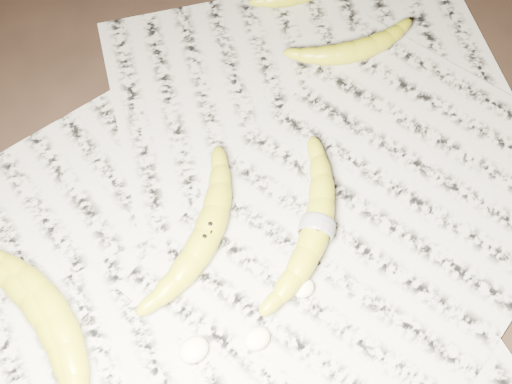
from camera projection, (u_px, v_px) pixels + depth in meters
ground at (263, 217)px, 0.92m from camera, size 3.00×3.00×0.00m
newspaper_patch at (242, 232)px, 0.90m from camera, size 0.90×0.70×0.01m
banana_left_a at (48, 320)px, 0.82m from camera, size 0.07×0.23×0.04m
banana_left_b at (56, 319)px, 0.82m from camera, size 0.07×0.22×0.04m
banana_center at (206, 234)px, 0.87m from camera, size 0.21×0.17×0.04m
banana_taped at (317, 227)px, 0.88m from camera, size 0.21×0.19×0.04m
banana_upper_a at (355, 50)px, 1.01m from camera, size 0.17×0.10×0.03m
measuring_tape at (317, 227)px, 0.88m from camera, size 0.03×0.04×0.05m
flesh_chunk_a at (194, 349)px, 0.82m from camera, size 0.04×0.03×0.02m
flesh_chunk_b at (257, 338)px, 0.82m from camera, size 0.03×0.03×0.02m
flesh_chunk_c at (304, 287)px, 0.85m from camera, size 0.03×0.02×0.02m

